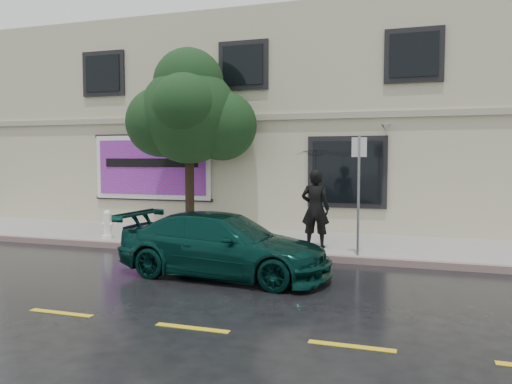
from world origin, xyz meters
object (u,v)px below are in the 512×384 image
(car, at_px, (224,245))
(fire_hydrant, at_px, (108,224))
(pedestrian, at_px, (315,209))
(street_tree, at_px, (189,116))

(car, distance_m, fire_hydrant, 5.15)
(pedestrian, height_order, street_tree, street_tree)
(street_tree, height_order, fire_hydrant, street_tree)
(car, distance_m, street_tree, 5.93)
(car, relative_size, street_tree, 0.88)
(pedestrian, bearing_deg, street_tree, -19.78)
(car, height_order, fire_hydrant, car)
(pedestrian, height_order, fire_hydrant, pedestrian)
(car, xyz_separation_m, fire_hydrant, (-4.46, 2.57, -0.10))
(street_tree, relative_size, fire_hydrant, 6.34)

